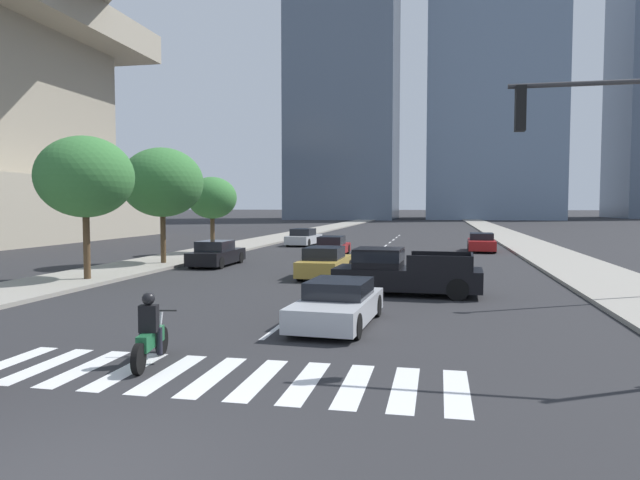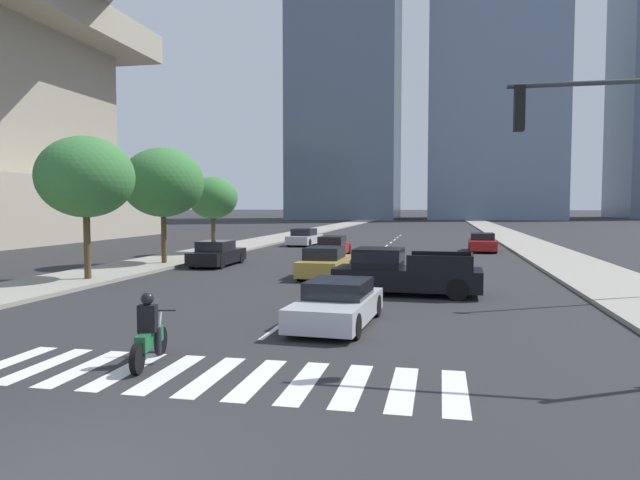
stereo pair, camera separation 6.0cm
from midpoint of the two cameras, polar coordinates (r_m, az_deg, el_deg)
name	(u,v)px [view 1 (the left image)]	position (r m, az deg, el deg)	size (l,w,h in m)	color
sidewalk_east	(560,259)	(36.58, 22.61, -1.77)	(4.00, 260.00, 0.15)	gray
sidewalk_west	(204,253)	(39.05, -11.45, -1.26)	(4.00, 260.00, 0.15)	gray
crosswalk_near	(213,376)	(11.38, -10.70, -13.12)	(9.45, 2.63, 0.01)	silver
lane_divider_center	(375,254)	(38.44, 5.41, -1.38)	(0.14, 50.00, 0.01)	silver
motorcycle_lead	(150,336)	(12.38, -16.60, -9.08)	(0.73, 2.10, 1.49)	black
pickup_truck	(400,272)	(21.12, 7.88, -3.17)	(5.33, 2.25, 1.67)	black
sedan_silver_0	(304,238)	(46.39, -1.66, 0.23)	(2.14, 4.70, 1.36)	#B7BABF
sedan_black_1	(216,254)	(31.28, -10.29, -1.40)	(1.80, 4.45, 1.35)	black
sedan_silver_2	(338,304)	(15.65, 1.67, -6.38)	(2.05, 4.46, 1.21)	#B7BABF
sedan_red_3	(481,243)	(42.00, 15.66, -0.28)	(1.98, 4.52, 1.28)	maroon
sedan_gold_4	(325,263)	(26.07, 0.42, -2.29)	(1.85, 4.62, 1.37)	#B28E38
sedan_red_5	(332,247)	(36.84, 1.14, -0.68)	(1.77, 4.80, 1.26)	maroon
street_tree_nearest	(85,177)	(26.05, -22.33, 5.79)	(3.99, 3.99, 5.98)	#4C3823
street_tree_second	(162,183)	(31.95, -15.42, 5.51)	(4.34, 4.34, 6.16)	#4C3823
street_tree_third	(212,198)	(38.18, -10.69, 4.11)	(3.20, 3.20, 4.94)	#4C3823
office_tower_left_skyline	(344,63)	(139.28, 2.43, 17.09)	(24.17, 22.13, 81.08)	slate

